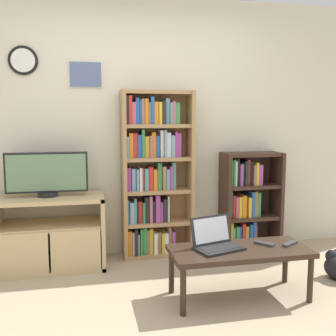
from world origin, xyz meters
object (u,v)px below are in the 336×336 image
television (47,174)px  coffee_table (240,254)px  laptop (216,241)px  remote_far_from_laptop (264,244)px  tv_stand (51,232)px  bookshelf_tall (154,174)px  remote_near_laptop (290,244)px  cat (336,267)px  bookshelf_short (246,202)px

television → coffee_table: 1.86m
laptop → remote_far_from_laptop: 0.41m
tv_stand → laptop: (1.30, -0.89, 0.11)m
bookshelf_tall → coffee_table: bookshelf_tall is taller
tv_stand → bookshelf_tall: 1.13m
tv_stand → remote_far_from_laptop: tv_stand is taller
remote_far_from_laptop → laptop: bearing=-40.2°
laptop → coffee_table: bearing=-31.7°
remote_near_laptop → cat: 0.65m
coffee_table → remote_far_from_laptop: (0.22, 0.04, 0.05)m
remote_far_from_laptop → cat: size_ratio=0.33×
remote_far_from_laptop → remote_near_laptop: bearing=128.0°
tv_stand → television: size_ratio=1.33×
bookshelf_short → tv_stand: bearing=-176.1°
remote_far_from_laptop → bookshelf_short: bearing=-144.5°
cat → bookshelf_tall: bearing=141.6°
laptop → remote_near_laptop: (0.60, -0.05, -0.05)m
tv_stand → cat: size_ratio=2.12×
remote_near_laptop → remote_far_from_laptop: 0.20m
coffee_table → bookshelf_tall: bearing=113.8°
bookshelf_tall → bookshelf_short: 1.04m
laptop → tv_stand: bearing=129.3°
bookshelf_tall → cat: bearing=-32.7°
coffee_table → remote_far_from_laptop: remote_far_from_laptop is taller
tv_stand → remote_near_laptop: (1.90, -0.94, 0.06)m
coffee_table → tv_stand: bearing=147.6°
bookshelf_short → coffee_table: bookshelf_short is taller
cat → coffee_table: bearing=-176.3°
tv_stand → laptop: 1.58m
bookshelf_short → remote_far_from_laptop: size_ratio=6.85×
television → remote_far_from_laptop: (1.72, -0.92, -0.48)m
bookshelf_short → remote_near_laptop: bearing=-94.5°
bookshelf_tall → cat: bookshelf_tall is taller
remote_near_laptop → bookshelf_short: bearing=-34.7°
cat → remote_near_laptop: bearing=-168.9°
television → cat: 2.71m
bookshelf_tall → remote_near_laptop: (0.90, -1.10, -0.43)m
bookshelf_tall → remote_near_laptop: size_ratio=10.38×
tv_stand → bookshelf_short: 2.00m
laptop → remote_far_from_laptop: bearing=-17.4°
laptop → cat: (1.15, 0.11, -0.35)m
tv_stand → bookshelf_tall: (1.00, 0.15, 0.49)m
bookshelf_tall → tv_stand: bearing=-171.2°
tv_stand → cat: 2.58m
coffee_table → remote_far_from_laptop: size_ratio=7.12×
remote_near_laptop → cat: bearing=-103.4°
remote_far_from_laptop → cat: bearing=150.0°
bookshelf_short → laptop: size_ratio=2.52×
laptop → remote_near_laptop: 0.61m
television → laptop: 1.66m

